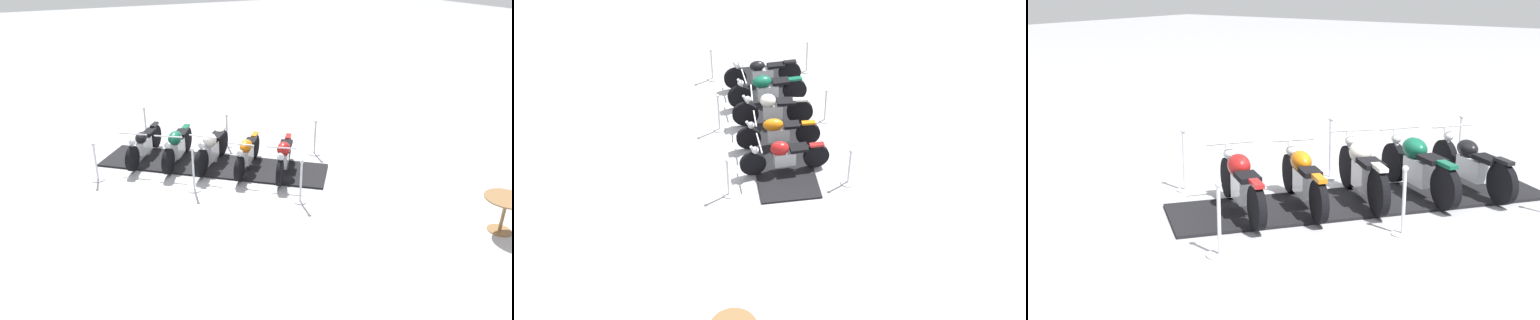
{
  "view_description": "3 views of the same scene",
  "coord_description": "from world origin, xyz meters",
  "views": [
    {
      "loc": [
        4.02,
        10.97,
        5.42
      ],
      "look_at": [
        -0.61,
        1.46,
        0.65
      ],
      "focal_mm": 32.97,
      "sensor_mm": 36.0,
      "label": 1
    },
    {
      "loc": [
        -8.85,
        9.71,
        9.69
      ],
      "look_at": [
        -1.42,
        1.65,
        0.55
      ],
      "focal_mm": 41.72,
      "sensor_mm": 36.0,
      "label": 2
    },
    {
      "loc": [
        -9.28,
        -4.85,
        3.52
      ],
      "look_at": [
        -1.03,
        0.81,
        0.82
      ],
      "focal_mm": 48.05,
      "sensor_mm": 36.0,
      "label": 3
    }
  ],
  "objects": [
    {
      "name": "stanchion_left_rear",
      "position": [
        -2.94,
        0.5,
        0.3
      ],
      "size": [
        0.36,
        0.36,
        1.02
      ],
      "color": "silver",
      "rests_on": "ground_plane"
    },
    {
      "name": "motorcycle_black",
      "position": [
        1.55,
        -1.21,
        0.49
      ],
      "size": [
        1.45,
        1.93,
        0.98
      ],
      "rotation": [
        0.0,
        0.0,
        0.94
      ],
      "color": "black",
      "rests_on": "display_platform"
    },
    {
      "name": "display_platform",
      "position": [
        0.0,
        0.0,
        0.02
      ],
      "size": [
        5.69,
        4.98,
        0.05
      ],
      "primitive_type": "cube",
      "rotation": [
        0.0,
        0.0,
        2.46
      ],
      "color": "black",
      "rests_on": "ground_plane"
    },
    {
      "name": "stanchion_left_mid",
      "position": [
        -0.91,
        -1.13,
        0.33
      ],
      "size": [
        0.31,
        0.31,
        1.01
      ],
      "color": "silver",
      "rests_on": "ground_plane"
    },
    {
      "name": "motorcycle_copper",
      "position": [
        -0.74,
        0.65,
        0.5
      ],
      "size": [
        1.5,
        1.73,
        0.94
      ],
      "rotation": [
        0.0,
        0.0,
        0.86
      ],
      "color": "black",
      "rests_on": "display_platform"
    },
    {
      "name": "motorcycle_forest",
      "position": [
        0.79,
        -0.59,
        0.54
      ],
      "size": [
        1.42,
        1.93,
        1.0
      ],
      "rotation": [
        0.0,
        0.0,
        0.96
      ],
      "color": "black",
      "rests_on": "display_platform"
    },
    {
      "name": "ground_plane",
      "position": [
        0.0,
        0.0,
        0.0
      ],
      "size": [
        80.0,
        80.0,
        0.0
      ],
      "primitive_type": "plane",
      "color": "#B2B2B7"
    },
    {
      "name": "stanchion_right_rear",
      "position": [
        -1.12,
        2.77,
        0.39
      ],
      "size": [
        0.29,
        0.29,
        1.09
      ],
      "color": "silver",
      "rests_on": "ground_plane"
    },
    {
      "name": "stanchion_left_front",
      "position": [
        1.12,
        -2.77,
        0.35
      ],
      "size": [
        0.3,
        0.3,
        1.03
      ],
      "color": "silver",
      "rests_on": "ground_plane"
    },
    {
      "name": "stanchion_right_front",
      "position": [
        2.94,
        -0.5,
        0.31
      ],
      "size": [
        0.35,
        0.35,
        1.02
      ],
      "color": "silver",
      "rests_on": "ground_plane"
    },
    {
      "name": "motorcycle_maroon",
      "position": [
        -1.51,
        1.26,
        0.52
      ],
      "size": [
        1.42,
        1.86,
        0.95
      ],
      "rotation": [
        0.0,
        0.0,
        0.93
      ],
      "color": "black",
      "rests_on": "display_platform"
    },
    {
      "name": "motorcycle_cream",
      "position": [
        0.02,
        0.02,
        0.55
      ],
      "size": [
        1.58,
        1.68,
        1.04
      ],
      "rotation": [
        0.0,
        0.0,
        0.82
      ],
      "color": "black",
      "rests_on": "display_platform"
    },
    {
      "name": "stanchion_right_mid",
      "position": [
        0.91,
        1.13,
        0.38
      ],
      "size": [
        0.32,
        0.32,
        1.14
      ],
      "color": "silver",
      "rests_on": "ground_plane"
    }
  ]
}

